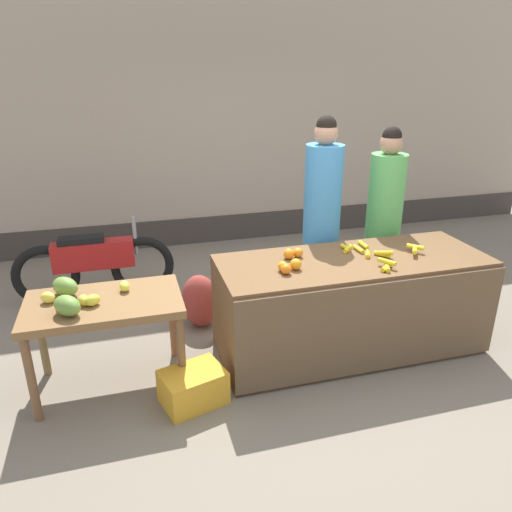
% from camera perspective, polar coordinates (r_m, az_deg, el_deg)
% --- Properties ---
extents(ground_plane, '(24.00, 24.00, 0.00)m').
position_cam_1_polar(ground_plane, '(4.23, 4.74, -11.44)').
color(ground_plane, '#756B5B').
extents(market_wall_back, '(9.71, 0.23, 3.38)m').
position_cam_1_polar(market_wall_back, '(6.55, -4.52, 15.95)').
color(market_wall_back, tan).
rests_on(market_wall_back, ground).
extents(fruit_stall_counter, '(2.22, 0.85, 0.83)m').
position_cam_1_polar(fruit_stall_counter, '(4.19, 11.10, -5.64)').
color(fruit_stall_counter, brown).
rests_on(fruit_stall_counter, ground).
extents(side_table_wooden, '(1.11, 0.65, 0.72)m').
position_cam_1_polar(side_table_wooden, '(3.71, -17.37, -6.29)').
color(side_table_wooden, brown).
rests_on(side_table_wooden, ground).
extents(banana_bunch_pile, '(0.65, 0.64, 0.07)m').
position_cam_1_polar(banana_bunch_pile, '(4.10, 14.19, 0.26)').
color(banana_bunch_pile, gold).
rests_on(banana_bunch_pile, fruit_stall_counter).
extents(orange_pile, '(0.29, 0.38, 0.09)m').
position_cam_1_polar(orange_pile, '(3.80, 4.10, -0.58)').
color(orange_pile, orange).
rests_on(orange_pile, fruit_stall_counter).
extents(mango_papaya_pile, '(0.63, 0.58, 0.14)m').
position_cam_1_polar(mango_papaya_pile, '(3.66, -20.97, -4.44)').
color(mango_papaya_pile, '#E1D349').
rests_on(mango_papaya_pile, side_table_wooden).
extents(vendor_woman_blue_shirt, '(0.34, 0.34, 1.90)m').
position_cam_1_polar(vendor_woman_blue_shirt, '(4.54, 7.71, 4.24)').
color(vendor_woman_blue_shirt, '#33333D').
rests_on(vendor_woman_blue_shirt, ground).
extents(vendor_woman_green_shirt, '(0.34, 0.34, 1.78)m').
position_cam_1_polar(vendor_woman_green_shirt, '(4.89, 14.77, 4.21)').
color(vendor_woman_green_shirt, '#33333D').
rests_on(vendor_woman_green_shirt, ground).
extents(parked_motorcycle, '(1.60, 0.18, 0.88)m').
position_cam_1_polar(parked_motorcycle, '(5.22, -18.46, -0.91)').
color(parked_motorcycle, black).
rests_on(parked_motorcycle, ground).
extents(produce_crate, '(0.51, 0.43, 0.26)m').
position_cam_1_polar(produce_crate, '(3.66, -7.40, -15.03)').
color(produce_crate, gold).
rests_on(produce_crate, ground).
extents(produce_sack, '(0.47, 0.46, 0.51)m').
position_cam_1_polar(produce_sack, '(4.55, -6.59, -5.28)').
color(produce_sack, maroon).
rests_on(produce_sack, ground).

